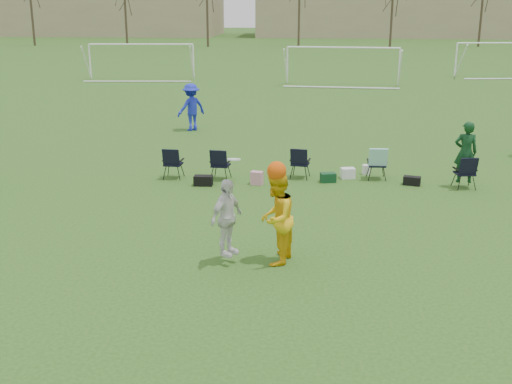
# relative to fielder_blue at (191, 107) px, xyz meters

# --- Properties ---
(ground) EXTENTS (260.00, 260.00, 0.00)m
(ground) POSITION_rel_fielder_blue_xyz_m (2.92, -15.51, -0.99)
(ground) COLOR #264B17
(ground) RESTS_ON ground
(fielder_blue) EXTENTS (1.44, 1.41, 1.98)m
(fielder_blue) POSITION_rel_fielder_blue_xyz_m (0.00, 0.00, 0.00)
(fielder_blue) COLOR #1926BF
(fielder_blue) RESTS_ON ground
(center_contest) EXTENTS (1.88, 1.20, 2.28)m
(center_contest) POSITION_rel_fielder_blue_xyz_m (4.16, -14.12, 0.02)
(center_contest) COLOR silver
(center_contest) RESTS_ON ground
(sideline_setup) EXTENTS (9.36, 2.05, 1.95)m
(sideline_setup) POSITION_rel_fielder_blue_xyz_m (5.93, -7.63, -0.42)
(sideline_setup) COLOR #0E3519
(sideline_setup) RESTS_ON ground
(goal_left) EXTENTS (7.39, 0.76, 2.46)m
(goal_left) POSITION_rel_fielder_blue_xyz_m (-7.08, 18.49, 0.93)
(goal_left) COLOR white
(goal_left) RESTS_ON ground
(goal_mid) EXTENTS (7.40, 0.63, 2.46)m
(goal_mid) POSITION_rel_fielder_blue_xyz_m (6.92, 16.49, 0.93)
(goal_mid) COLOR white
(goal_mid) RESTS_ON ground
(goal_right) EXTENTS (7.35, 1.14, 2.46)m
(goal_right) POSITION_rel_fielder_blue_xyz_m (18.92, 22.49, 0.93)
(goal_right) COLOR white
(goal_right) RESTS_ON ground
(tree_line) EXTENTS (110.28, 3.28, 11.40)m
(tree_line) POSITION_rel_fielder_blue_xyz_m (3.16, 54.34, 4.10)
(tree_line) COLOR #382B21
(tree_line) RESTS_ON ground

